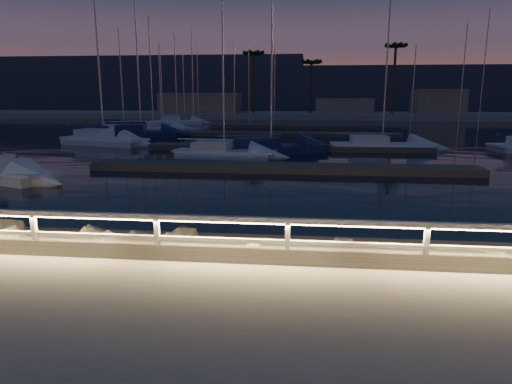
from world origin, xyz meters
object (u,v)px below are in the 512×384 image
sailboat_e (102,139)px  sailboat_i (123,128)px  sailboat_m (176,121)px  sailboat_j (139,132)px  guard_rail (240,229)px  sailboat_f (222,152)px  sailboat_n (152,128)px  sailboat_g (268,148)px  sailboat_c (379,145)px

sailboat_e → sailboat_i: 13.96m
sailboat_e → sailboat_m: (-1.14, 26.87, -0.02)m
sailboat_j → guard_rail: bearing=-74.7°
sailboat_f → sailboat_n: sailboat_n is taller
guard_rail → sailboat_j: size_ratio=3.23×
sailboat_e → sailboat_n: 13.62m
sailboat_f → sailboat_m: sailboat_m is taller
sailboat_f → sailboat_g: size_ratio=0.84×
sailboat_n → sailboat_j: bearing=-107.8°
guard_rail → sailboat_g: bearing=93.2°
guard_rail → sailboat_j: sailboat_j is taller
sailboat_f → sailboat_g: sailboat_g is taller
sailboat_j → sailboat_n: sailboat_j is taller
sailboat_c → sailboat_g: bearing=-162.9°
sailboat_m → sailboat_j: bearing=-97.8°
sailboat_c → sailboat_f: bearing=-155.3°
guard_rail → sailboat_n: sailboat_n is taller
guard_rail → sailboat_f: bearing=101.6°
sailboat_m → sailboat_c: bearing=-61.9°
guard_rail → sailboat_j: (-15.66, 35.80, -0.93)m
guard_rail → sailboat_e: 32.40m
guard_rail → sailboat_i: (-19.75, 41.56, -0.95)m
sailboat_g → sailboat_e: bearing=139.3°
sailboat_c → sailboat_e: size_ratio=0.98×
sailboat_c → sailboat_j: size_ratio=0.98×
sailboat_i → sailboat_m: (2.47, 13.39, 0.03)m
sailboat_g → sailboat_c: bearing=-6.5°
sailboat_n → guard_rail: bearing=-93.0°
sailboat_c → sailboat_n: size_ratio=1.05×
sailboat_e → sailboat_j: (0.47, 7.72, -0.03)m
sailboat_c → sailboat_i: size_ratio=1.16×
sailboat_f → sailboat_c: bearing=31.7°
guard_rail → sailboat_i: 46.03m
sailboat_m → sailboat_n: bearing=-98.6°
sailboat_e → sailboat_g: 15.39m
sailboat_c → sailboat_m: size_ratio=1.04×
sailboat_n → sailboat_c: bearing=-57.1°
sailboat_j → sailboat_n: bearing=88.2°
sailboat_n → sailboat_e: bearing=-113.5°
sailboat_f → sailboat_j: 18.59m
sailboat_e → sailboat_c: bearing=12.9°
sailboat_j → sailboat_m: 19.22m
sailboat_c → sailboat_i: (-26.88, 14.95, 0.00)m
sailboat_i → sailboat_c: bearing=-19.4°
sailboat_i → sailboat_m: bearing=89.3°
sailboat_e → sailboat_f: bearing=-14.2°
sailboat_f → sailboat_e: bearing=155.2°
sailboat_e → sailboat_m: 26.90m
sailboat_f → sailboat_n: size_ratio=0.93×
sailboat_c → sailboat_e: (-23.26, 1.47, 0.05)m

